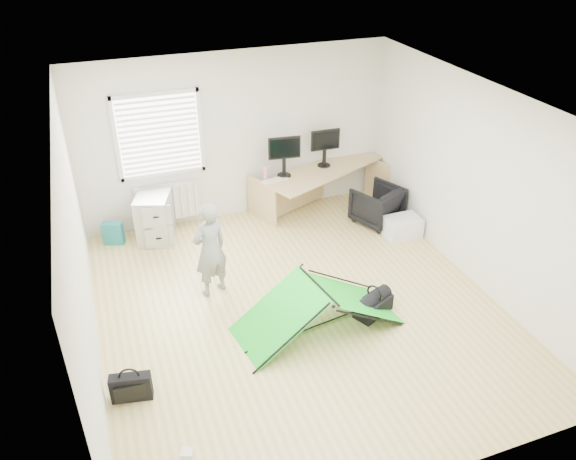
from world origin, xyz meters
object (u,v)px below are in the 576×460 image
object	(u,v)px
monitor_right	(324,153)
person	(210,250)
thermos	(266,173)
storage_crate	(402,227)
duffel_bag	(373,306)
kite	(318,306)
office_chair	(377,205)
filing_cabinet	(155,217)
monitor_left	(284,162)
laptop_bag	(131,387)
desk	(323,190)

from	to	relation	value
monitor_right	person	size ratio (longest dim) A/B	0.36
thermos	storage_crate	world-z (taller)	thermos
duffel_bag	kite	bearing A→B (deg)	154.69
office_chair	filing_cabinet	bearing A→B (deg)	-35.31
filing_cabinet	kite	xyz separation A→B (m)	(1.54, -2.81, -0.07)
monitor_left	laptop_bag	xyz separation A→B (m)	(-2.86, -3.17, -0.83)
storage_crate	duffel_bag	world-z (taller)	storage_crate
office_chair	kite	bearing A→B (deg)	24.00
laptop_bag	duffel_bag	distance (m)	3.09
office_chair	laptop_bag	bearing A→B (deg)	7.03
desk	storage_crate	xyz separation A→B (m)	(0.82, -1.23, -0.22)
laptop_bag	duffel_bag	bearing A→B (deg)	18.71
desk	duffel_bag	world-z (taller)	desk
person	laptop_bag	bearing A→B (deg)	29.22
monitor_left	monitor_right	xyz separation A→B (m)	(0.76, 0.14, -0.01)
monitor_right	duffel_bag	size ratio (longest dim) A/B	0.95
filing_cabinet	laptop_bag	xyz separation A→B (m)	(-0.76, -3.21, -0.22)
thermos	kite	distance (m)	2.83
laptop_bag	monitor_left	bearing A→B (deg)	59.41
desk	office_chair	distance (m)	0.96
filing_cabinet	kite	distance (m)	3.21
monitor_right	office_chair	bearing A→B (deg)	-52.71
filing_cabinet	thermos	distance (m)	1.85
desk	storage_crate	distance (m)	1.49
desk	storage_crate	world-z (taller)	desk
filing_cabinet	office_chair	size ratio (longest dim) A/B	1.09
thermos	laptop_bag	world-z (taller)	thermos
filing_cabinet	monitor_left	bearing A→B (deg)	18.70
thermos	storage_crate	distance (m)	2.31
kite	storage_crate	bearing A→B (deg)	27.75
storage_crate	person	bearing A→B (deg)	-172.60
thermos	laptop_bag	bearing A→B (deg)	-128.90
thermos	storage_crate	xyz separation A→B (m)	(1.84, -1.20, -0.70)
desk	monitor_right	world-z (taller)	monitor_right
person	kite	xyz separation A→B (m)	(1.05, -1.15, -0.36)
person	laptop_bag	size ratio (longest dim) A/B	3.15
thermos	kite	bearing A→B (deg)	-95.06
filing_cabinet	monitor_right	world-z (taller)	monitor_right
office_chair	duffel_bag	xyz separation A→B (m)	(-1.15, -2.09, -0.20)
office_chair	laptop_bag	distance (m)	4.90
monitor_left	duffel_bag	distance (m)	2.93
monitor_right	office_chair	xyz separation A→B (m)	(0.60, -0.83, -0.67)
monitor_left	thermos	xyz separation A→B (m)	(-0.32, -0.02, -0.13)
thermos	duffel_bag	distance (m)	2.92
monitor_left	laptop_bag	world-z (taller)	monitor_left
office_chair	person	bearing A→B (deg)	-5.94
office_chair	monitor_left	bearing A→B (deg)	-50.42
duffel_bag	monitor_right	bearing A→B (deg)	54.49
thermos	person	world-z (taller)	person
thermos	office_chair	world-z (taller)	thermos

